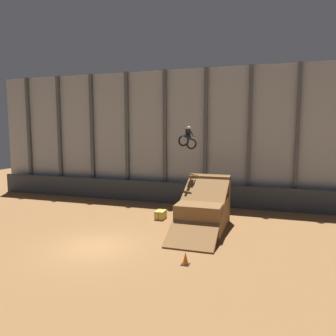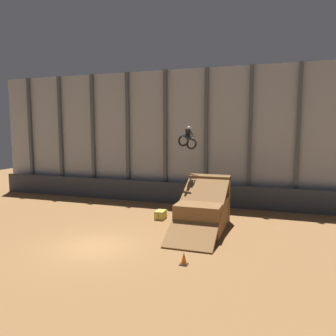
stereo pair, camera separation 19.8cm
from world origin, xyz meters
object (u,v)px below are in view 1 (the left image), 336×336
(dirt_ramp, at_px, (204,211))
(hay_bale_trackside, at_px, (161,215))
(rider_bike_solo, at_px, (188,139))
(traffic_cone_near_ramp, at_px, (185,259))

(dirt_ramp, bearing_deg, hay_bale_trackside, 161.31)
(dirt_ramp, distance_m, hay_bale_trackside, 3.43)
(hay_bale_trackside, bearing_deg, rider_bike_solo, 18.50)
(dirt_ramp, relative_size, rider_bike_solo, 3.44)
(dirt_ramp, relative_size, traffic_cone_near_ramp, 10.51)
(traffic_cone_near_ramp, distance_m, hay_bale_trackside, 7.59)
(dirt_ramp, height_order, traffic_cone_near_ramp, dirt_ramp)
(dirt_ramp, xyz_separation_m, traffic_cone_near_ramp, (0.34, -5.66, -0.77))
(dirt_ramp, height_order, hay_bale_trackside, dirt_ramp)
(hay_bale_trackside, bearing_deg, traffic_cone_near_ramp, -62.49)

